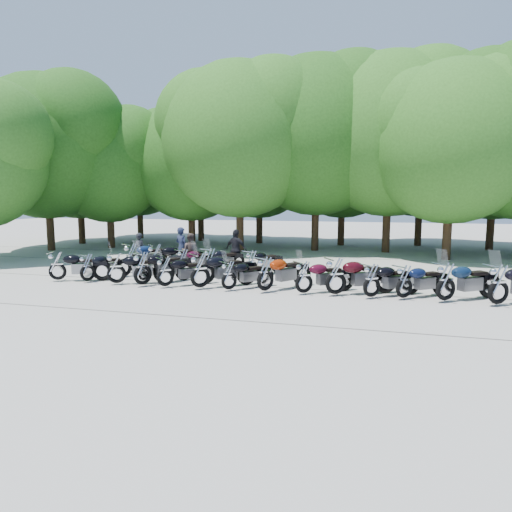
% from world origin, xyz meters
% --- Properties ---
extents(ground, '(90.00, 90.00, 0.00)m').
position_xyz_m(ground, '(0.00, 0.00, 0.00)').
color(ground, '#A29D92').
rests_on(ground, ground).
extents(tree_0, '(7.50, 7.50, 9.21)m').
position_xyz_m(tree_0, '(-15.42, 12.98, 5.45)').
color(tree_0, '#3A2614').
rests_on(tree_0, ground).
extents(tree_1, '(6.97, 6.97, 8.55)m').
position_xyz_m(tree_1, '(-12.04, 11.24, 5.06)').
color(tree_1, '#3A2614').
rests_on(tree_1, ground).
extents(tree_2, '(7.31, 7.31, 8.97)m').
position_xyz_m(tree_2, '(-7.25, 12.84, 5.31)').
color(tree_2, '#3A2614').
rests_on(tree_2, ground).
extents(tree_3, '(8.70, 8.70, 10.67)m').
position_xyz_m(tree_3, '(-3.57, 11.24, 6.32)').
color(tree_3, '#3A2614').
rests_on(tree_3, ground).
extents(tree_4, '(9.13, 9.13, 11.20)m').
position_xyz_m(tree_4, '(0.54, 13.09, 6.64)').
color(tree_4, '#3A2614').
rests_on(tree_4, ground).
extents(tree_5, '(9.04, 9.04, 11.10)m').
position_xyz_m(tree_5, '(4.61, 13.20, 6.57)').
color(tree_5, '#3A2614').
rests_on(tree_5, ground).
extents(tree_6, '(8.00, 8.00, 9.82)m').
position_xyz_m(tree_6, '(7.55, 10.82, 5.81)').
color(tree_6, '#3A2614').
rests_on(tree_6, ground).
extents(tree_9, '(7.59, 7.59, 9.32)m').
position_xyz_m(tree_9, '(-13.53, 17.59, 5.52)').
color(tree_9, '#3A2614').
rests_on(tree_9, ground).
extents(tree_10, '(7.78, 7.78, 9.55)m').
position_xyz_m(tree_10, '(-8.29, 16.97, 5.66)').
color(tree_10, '#3A2614').
rests_on(tree_10, ground).
extents(tree_11, '(7.56, 7.56, 9.28)m').
position_xyz_m(tree_11, '(-3.76, 16.43, 5.49)').
color(tree_11, '#3A2614').
rests_on(tree_11, ground).
extents(tree_12, '(7.88, 7.88, 9.67)m').
position_xyz_m(tree_12, '(1.80, 16.47, 5.72)').
color(tree_12, '#3A2614').
rests_on(tree_12, ground).
extents(tree_13, '(8.31, 8.31, 10.20)m').
position_xyz_m(tree_13, '(6.69, 17.47, 6.04)').
color(tree_13, '#3A2614').
rests_on(tree_13, ground).
extents(tree_14, '(8.02, 8.02, 9.84)m').
position_xyz_m(tree_14, '(10.68, 16.09, 5.83)').
color(tree_14, '#3A2614').
rests_on(tree_14, ground).
extents(tree_17, '(8.31, 8.31, 10.20)m').
position_xyz_m(tree_17, '(-14.68, 9.00, 6.04)').
color(tree_17, '#3A2614').
rests_on(tree_17, ground).
extents(motorcycle_0, '(2.38, 1.47, 1.29)m').
position_xyz_m(motorcycle_0, '(-7.49, 0.48, 0.65)').
color(motorcycle_0, black).
rests_on(motorcycle_0, ground).
extents(motorcycle_1, '(1.52, 2.23, 1.22)m').
position_xyz_m(motorcycle_1, '(-6.29, 0.63, 0.61)').
color(motorcycle_1, black).
rests_on(motorcycle_1, ground).
extents(motorcycle_2, '(2.43, 1.70, 1.33)m').
position_xyz_m(motorcycle_2, '(-4.97, 0.47, 0.67)').
color(motorcycle_2, black).
rests_on(motorcycle_2, ground).
extents(motorcycle_3, '(1.93, 2.52, 1.40)m').
position_xyz_m(motorcycle_3, '(-3.90, 0.45, 0.70)').
color(motorcycle_3, black).
rests_on(motorcycle_3, ground).
extents(motorcycle_4, '(2.00, 2.00, 1.23)m').
position_xyz_m(motorcycle_4, '(-3.01, 0.43, 0.61)').
color(motorcycle_4, black).
rests_on(motorcycle_4, ground).
extents(motorcycle_5, '(2.36, 2.28, 1.42)m').
position_xyz_m(motorcycle_5, '(-1.72, 0.49, 0.71)').
color(motorcycle_5, black).
rests_on(motorcycle_5, ground).
extents(motorcycle_6, '(1.85, 1.95, 1.17)m').
position_xyz_m(motorcycle_6, '(-0.67, 0.49, 0.58)').
color(motorcycle_6, black).
rests_on(motorcycle_6, ground).
extents(motorcycle_7, '(2.00, 2.41, 1.37)m').
position_xyz_m(motorcycle_7, '(0.58, 0.56, 0.69)').
color(motorcycle_7, '#922405').
rests_on(motorcycle_7, ground).
extents(motorcycle_8, '(2.16, 1.91, 1.26)m').
position_xyz_m(motorcycle_8, '(1.87, 0.57, 0.63)').
color(motorcycle_8, '#3F0819').
rests_on(motorcycle_8, ground).
extents(motorcycle_9, '(2.55, 1.90, 1.41)m').
position_xyz_m(motorcycle_9, '(2.90, 0.62, 0.71)').
color(motorcycle_9, black).
rests_on(motorcycle_9, ground).
extents(motorcycle_10, '(2.16, 1.92, 1.26)m').
position_xyz_m(motorcycle_10, '(4.02, 0.53, 0.63)').
color(motorcycle_10, black).
rests_on(motorcycle_10, ground).
extents(motorcycle_11, '(2.10, 1.91, 1.23)m').
position_xyz_m(motorcycle_11, '(5.00, 0.65, 0.62)').
color(motorcycle_11, black).
rests_on(motorcycle_11, ground).
extents(motorcycle_12, '(2.42, 2.03, 1.38)m').
position_xyz_m(motorcycle_12, '(6.19, 0.57, 0.69)').
color(motorcycle_12, '#0C1D36').
rests_on(motorcycle_12, ground).
extents(motorcycle_13, '(2.52, 1.94, 1.41)m').
position_xyz_m(motorcycle_13, '(7.61, 0.45, 0.70)').
color(motorcycle_13, black).
rests_on(motorcycle_13, ground).
extents(motorcycle_14, '(1.98, 2.49, 1.40)m').
position_xyz_m(motorcycle_14, '(-5.86, 3.09, 0.70)').
color(motorcycle_14, '#0E1C3E').
rests_on(motorcycle_14, ground).
extents(motorcycle_15, '(2.35, 2.21, 1.40)m').
position_xyz_m(motorcycle_15, '(-4.74, 3.14, 0.70)').
color(motorcycle_15, black).
rests_on(motorcycle_15, ground).
extents(motorcycle_16, '(1.58, 2.14, 1.18)m').
position_xyz_m(motorcycle_16, '(-3.56, 3.23, 0.59)').
color(motorcycle_16, '#38071E').
rests_on(motorcycle_16, ground).
extents(motorcycle_17, '(1.61, 2.36, 1.29)m').
position_xyz_m(motorcycle_17, '(-2.32, 3.05, 0.64)').
color(motorcycle_17, black).
rests_on(motorcycle_17, ground).
extents(motorcycle_18, '(1.62, 2.23, 1.23)m').
position_xyz_m(motorcycle_18, '(-0.63, 3.20, 0.61)').
color(motorcycle_18, black).
rests_on(motorcycle_18, ground).
extents(rider_0, '(0.66, 0.51, 1.61)m').
position_xyz_m(rider_0, '(-5.98, 4.01, 0.81)').
color(rider_0, black).
rests_on(rider_0, ground).
extents(rider_1, '(0.84, 0.68, 1.61)m').
position_xyz_m(rider_1, '(-3.78, 4.45, 0.80)').
color(rider_1, brown).
rests_on(rider_1, ground).
extents(rider_2, '(1.12, 0.70, 1.79)m').
position_xyz_m(rider_2, '(-1.78, 4.81, 0.89)').
color(rider_2, black).
rests_on(rider_2, ground).
extents(rider_3, '(0.79, 0.66, 1.84)m').
position_xyz_m(rider_3, '(-4.38, 4.88, 0.92)').
color(rider_3, '#1D243D').
rests_on(rider_3, ground).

